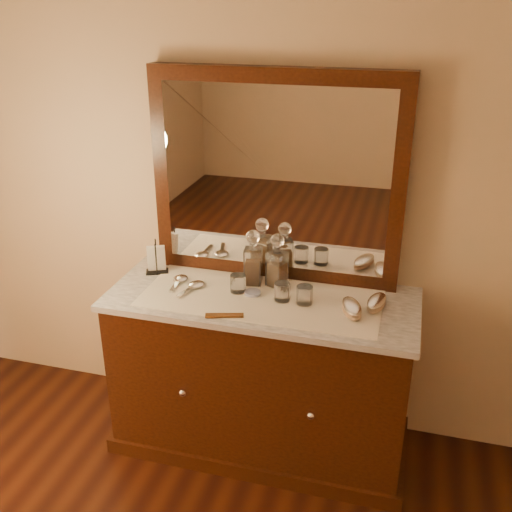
# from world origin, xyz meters

# --- Properties ---
(dresser_cabinet) EXTENTS (1.40, 0.55, 0.82)m
(dresser_cabinet) POSITION_xyz_m (0.00, 1.96, 0.41)
(dresser_cabinet) COLOR black
(dresser_cabinet) RESTS_ON floor
(dresser_plinth) EXTENTS (1.46, 0.59, 0.08)m
(dresser_plinth) POSITION_xyz_m (0.00, 1.96, 0.04)
(dresser_plinth) COLOR black
(dresser_plinth) RESTS_ON floor
(knob_left) EXTENTS (0.04, 0.04, 0.04)m
(knob_left) POSITION_xyz_m (-0.30, 1.67, 0.45)
(knob_left) COLOR silver
(knob_left) RESTS_ON dresser_cabinet
(knob_right) EXTENTS (0.04, 0.04, 0.04)m
(knob_right) POSITION_xyz_m (0.30, 1.67, 0.45)
(knob_right) COLOR silver
(knob_right) RESTS_ON dresser_cabinet
(marble_top) EXTENTS (1.44, 0.59, 0.03)m
(marble_top) POSITION_xyz_m (0.00, 1.96, 0.83)
(marble_top) COLOR white
(marble_top) RESTS_ON dresser_cabinet
(mirror_frame) EXTENTS (1.20, 0.08, 1.00)m
(mirror_frame) POSITION_xyz_m (0.00, 2.20, 1.35)
(mirror_frame) COLOR black
(mirror_frame) RESTS_ON marble_top
(mirror_glass) EXTENTS (1.06, 0.01, 0.86)m
(mirror_glass) POSITION_xyz_m (0.00, 2.17, 1.35)
(mirror_glass) COLOR white
(mirror_glass) RESTS_ON marble_top
(lace_runner) EXTENTS (1.10, 0.45, 0.00)m
(lace_runner) POSITION_xyz_m (0.00, 1.94, 0.85)
(lace_runner) COLOR white
(lace_runner) RESTS_ON marble_top
(pin_dish) EXTENTS (0.09, 0.09, 0.01)m
(pin_dish) POSITION_xyz_m (-0.05, 1.96, 0.86)
(pin_dish) COLOR white
(pin_dish) RESTS_ON lace_runner
(comb) EXTENTS (0.17, 0.08, 0.01)m
(comb) POSITION_xyz_m (-0.11, 1.73, 0.86)
(comb) COLOR brown
(comb) RESTS_ON lace_runner
(napkin_rack) EXTENTS (0.13, 0.11, 0.17)m
(napkin_rack) POSITION_xyz_m (-0.58, 2.07, 0.92)
(napkin_rack) COLOR black
(napkin_rack) RESTS_ON marble_top
(decanter_left) EXTENTS (0.09, 0.09, 0.27)m
(decanter_left) POSITION_xyz_m (-0.08, 2.08, 0.96)
(decanter_left) COLOR #935115
(decanter_left) RESTS_ON lace_runner
(decanter_right) EXTENTS (0.11, 0.11, 0.27)m
(decanter_right) POSITION_xyz_m (0.04, 2.08, 0.96)
(decanter_right) COLOR #935115
(decanter_right) RESTS_ON lace_runner
(brush_near) EXTENTS (0.13, 0.19, 0.05)m
(brush_near) POSITION_xyz_m (0.42, 1.90, 0.88)
(brush_near) COLOR #A38064
(brush_near) RESTS_ON lace_runner
(brush_far) EXTENTS (0.10, 0.18, 0.05)m
(brush_far) POSITION_xyz_m (0.52, 1.99, 0.88)
(brush_far) COLOR #A38064
(brush_far) RESTS_ON lace_runner
(hand_mirror_outer) EXTENTS (0.08, 0.19, 0.02)m
(hand_mirror_outer) POSITION_xyz_m (-0.43, 1.99, 0.86)
(hand_mirror_outer) COLOR silver
(hand_mirror_outer) RESTS_ON lace_runner
(hand_mirror_inner) EXTENTS (0.10, 0.20, 0.02)m
(hand_mirror_inner) POSITION_xyz_m (-0.33, 1.95, 0.86)
(hand_mirror_inner) COLOR silver
(hand_mirror_inner) RESTS_ON lace_runner
(tumblers) EXTENTS (0.40, 0.11, 0.08)m
(tumblers) POSITION_xyz_m (0.06, 1.95, 0.90)
(tumblers) COLOR white
(tumblers) RESTS_ON lace_runner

